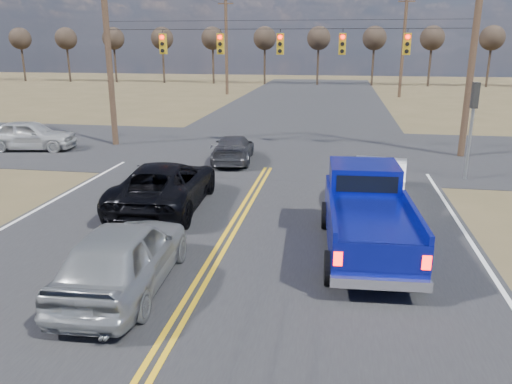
% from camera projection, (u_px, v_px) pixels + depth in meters
% --- Properties ---
extents(ground, '(160.00, 160.00, 0.00)m').
position_uv_depth(ground, '(158.00, 356.00, 8.92)').
color(ground, brown).
rests_on(ground, ground).
extents(road_main, '(14.00, 120.00, 0.02)m').
position_uv_depth(road_main, '(253.00, 194.00, 18.37)').
color(road_main, '#28282B').
rests_on(road_main, ground).
extents(road_cross, '(120.00, 12.00, 0.02)m').
position_uv_depth(road_cross, '(279.00, 150.00, 25.93)').
color(road_cross, '#28282B').
rests_on(road_cross, ground).
extents(signal_gantry, '(19.60, 4.83, 10.00)m').
position_uv_depth(signal_gantry, '(290.00, 49.00, 24.19)').
color(signal_gantry, '#473323').
rests_on(signal_gantry, ground).
extents(utility_poles, '(19.60, 58.32, 10.00)m').
position_uv_depth(utility_poles, '(278.00, 46.00, 23.48)').
color(utility_poles, '#473323').
rests_on(utility_poles, ground).
extents(treeline, '(87.00, 117.80, 7.40)m').
position_uv_depth(treeline, '(296.00, 37.00, 32.75)').
color(treeline, '#33261C').
rests_on(treeline, ground).
extents(pickup_truck, '(2.50, 5.74, 2.11)m').
position_uv_depth(pickup_truck, '(367.00, 215.00, 13.08)').
color(pickup_truck, black).
rests_on(pickup_truck, ground).
extents(silver_suv, '(2.14, 4.88, 1.63)m').
position_uv_depth(silver_suv, '(124.00, 256.00, 11.11)').
color(silver_suv, gray).
rests_on(silver_suv, ground).
extents(black_suv, '(2.89, 5.79, 1.58)m').
position_uv_depth(black_suv, '(165.00, 185.00, 16.74)').
color(black_suv, black).
rests_on(black_suv, ground).
extents(white_car_queue, '(2.31, 5.04, 1.60)m').
position_uv_depth(white_car_queue, '(380.00, 179.00, 17.43)').
color(white_car_queue, silver).
rests_on(white_car_queue, ground).
extents(dgrey_car_queue, '(2.15, 4.42, 1.24)m').
position_uv_depth(dgrey_car_queue, '(233.00, 149.00, 23.25)').
color(dgrey_car_queue, '#38383D').
rests_on(dgrey_car_queue, ground).
extents(cross_car_west, '(2.58, 4.82, 1.56)m').
position_uv_depth(cross_car_west, '(30.00, 135.00, 25.73)').
color(cross_car_west, '#B9B9B9').
rests_on(cross_car_west, ground).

